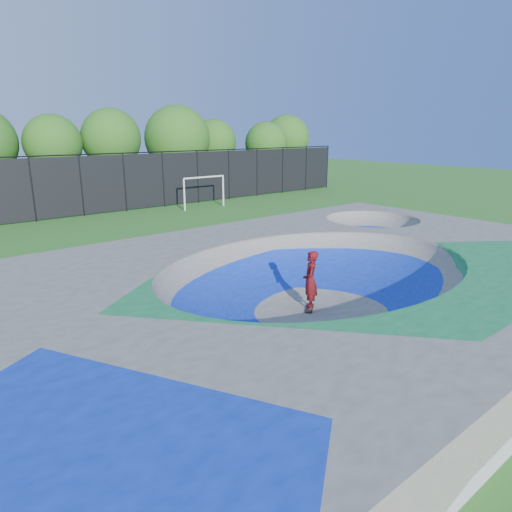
# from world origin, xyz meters

# --- Properties ---
(ground) EXTENTS (120.00, 120.00, 0.00)m
(ground) POSITION_xyz_m (0.00, 0.00, 0.00)
(ground) COLOR #27651C
(ground) RESTS_ON ground
(skate_deck) EXTENTS (22.00, 14.00, 1.50)m
(skate_deck) POSITION_xyz_m (0.00, 0.00, 0.75)
(skate_deck) COLOR gray
(skate_deck) RESTS_ON ground
(skater) EXTENTS (0.82, 0.82, 1.93)m
(skater) POSITION_xyz_m (-0.33, 0.04, 0.96)
(skater) COLOR #AA0D10
(skater) RESTS_ON ground
(skateboard) EXTENTS (0.75, 0.66, 0.05)m
(skateboard) POSITION_xyz_m (-0.33, 0.04, 0.03)
(skateboard) COLOR black
(skateboard) RESTS_ON ground
(soccer_goal) EXTENTS (3.49, 0.12, 2.31)m
(soccer_goal) POSITION_xyz_m (7.93, 18.50, 1.60)
(soccer_goal) COLOR silver
(soccer_goal) RESTS_ON ground
(fence) EXTENTS (48.09, 0.09, 4.04)m
(fence) POSITION_xyz_m (0.00, 21.00, 2.10)
(fence) COLOR black
(fence) RESTS_ON ground
(treeline) EXTENTS (53.35, 6.89, 8.47)m
(treeline) POSITION_xyz_m (-2.14, 26.09, 4.81)
(treeline) COLOR #4D3C26
(treeline) RESTS_ON ground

